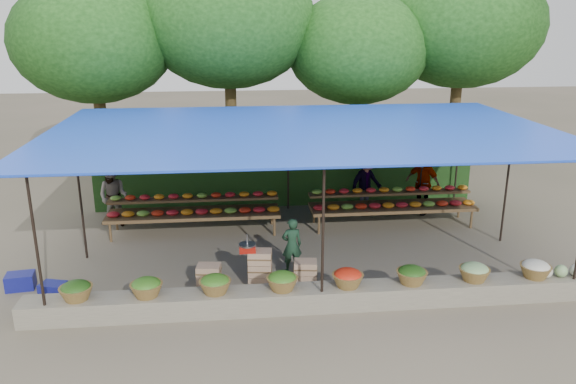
{
  "coord_description": "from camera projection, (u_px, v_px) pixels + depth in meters",
  "views": [
    {
      "loc": [
        -1.55,
        -11.88,
        5.09
      ],
      "look_at": [
        -0.29,
        0.2,
        1.32
      ],
      "focal_mm": 35.0,
      "sensor_mm": 36.0,
      "label": 1
    }
  ],
  "objects": [
    {
      "name": "customer_mid",
      "position": [
        367.0,
        183.0,
        15.17
      ],
      "size": [
        1.25,
        1.07,
        1.68
      ],
      "primitive_type": "imported",
      "rotation": [
        0.0,
        0.0,
        0.51
      ],
      "color": "slate",
      "rests_on": "ground"
    },
    {
      "name": "stone_curb",
      "position": [
        320.0,
        297.0,
        10.27
      ],
      "size": [
        10.6,
        0.55,
        0.4
      ],
      "primitive_type": "cube",
      "color": "#676052",
      "rests_on": "ground"
    },
    {
      "name": "fruit_table_right",
      "position": [
        392.0,
        202.0,
        14.29
      ],
      "size": [
        4.21,
        0.95,
        0.93
      ],
      "color": "#46301C",
      "rests_on": "ground"
    },
    {
      "name": "vendor_seated",
      "position": [
        292.0,
        245.0,
        11.65
      ],
      "size": [
        0.45,
        0.32,
        1.17
      ],
      "primitive_type": "imported",
      "rotation": [
        0.0,
        0.0,
        3.23
      ],
      "color": "#193824",
      "rests_on": "ground"
    },
    {
      "name": "customer_left",
      "position": [
        113.0,
        196.0,
        14.16
      ],
      "size": [
        0.91,
        0.79,
        1.58
      ],
      "primitive_type": "imported",
      "rotation": [
        0.0,
        0.0,
        -0.28
      ],
      "color": "slate",
      "rests_on": "ground"
    },
    {
      "name": "customer_right",
      "position": [
        422.0,
        183.0,
        15.11
      ],
      "size": [
        0.97,
        1.02,
        1.7
      ],
      "primitive_type": "imported",
      "rotation": [
        0.0,
        0.0,
        -0.84
      ],
      "color": "slate",
      "rests_on": "ground"
    },
    {
      "name": "stall_canopy",
      "position": [
        302.0,
        134.0,
        12.2
      ],
      "size": [
        10.8,
        6.6,
        2.82
      ],
      "color": "black",
      "rests_on": "ground"
    },
    {
      "name": "weighing_scale",
      "position": [
        247.0,
        247.0,
        10.84
      ],
      "size": [
        0.33,
        0.33,
        0.35
      ],
      "color": "#AF170E",
      "rests_on": "crate_counter"
    },
    {
      "name": "crate_counter",
      "position": [
        259.0,
        272.0,
        11.03
      ],
      "size": [
        2.39,
        0.4,
        0.77
      ],
      "color": "#A0795B",
      "rests_on": "ground"
    },
    {
      "name": "blue_crate_front",
      "position": [
        53.0,
        290.0,
        10.7
      ],
      "size": [
        0.53,
        0.44,
        0.27
      ],
      "primitive_type": "cube",
      "rotation": [
        0.0,
        0.0,
        -0.28
      ],
      "color": "navy",
      "rests_on": "ground"
    },
    {
      "name": "blue_crate_back",
      "position": [
        20.0,
        281.0,
        11.0
      ],
      "size": [
        0.57,
        0.44,
        0.31
      ],
      "primitive_type": "cube",
      "rotation": [
        0.0,
        0.0,
        0.13
      ],
      "color": "navy",
      "rests_on": "ground"
    },
    {
      "name": "tree_row",
      "position": [
        294.0,
        31.0,
        17.38
      ],
      "size": [
        16.51,
        5.5,
        7.12
      ],
      "color": "#3B2C15",
      "rests_on": "ground"
    },
    {
      "name": "ground",
      "position": [
        301.0,
        249.0,
        12.94
      ],
      "size": [
        60.0,
        60.0,
        0.0
      ],
      "primitive_type": "plane",
      "color": "brown",
      "rests_on": "ground"
    },
    {
      "name": "netting_backdrop",
      "position": [
        287.0,
        163.0,
        15.56
      ],
      "size": [
        10.6,
        0.06,
        2.5
      ],
      "primitive_type": "cube",
      "color": "#244E1B",
      "rests_on": "ground"
    },
    {
      "name": "produce_baskets",
      "position": [
        315.0,
        280.0,
        10.15
      ],
      "size": [
        8.98,
        0.58,
        0.34
      ],
      "color": "brown",
      "rests_on": "stone_curb"
    },
    {
      "name": "fruit_table_left",
      "position": [
        194.0,
        209.0,
        13.8
      ],
      "size": [
        4.21,
        0.95,
        0.93
      ],
      "color": "#46301C",
      "rests_on": "ground"
    }
  ]
}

